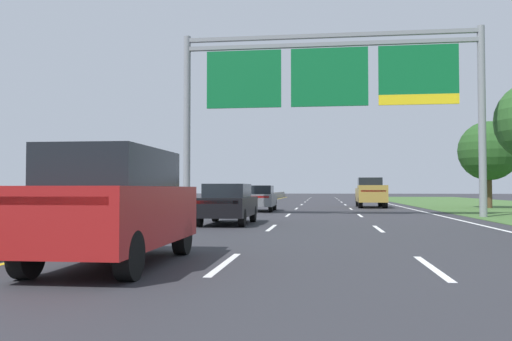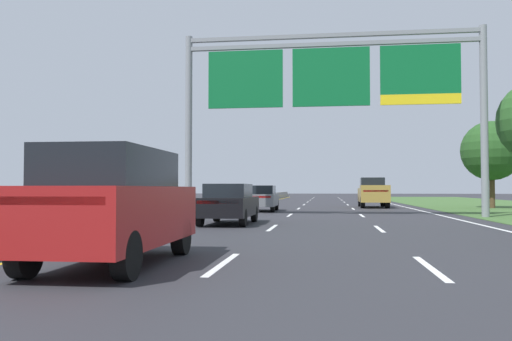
{
  "view_description": "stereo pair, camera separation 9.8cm",
  "coord_description": "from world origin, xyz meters",
  "px_view_note": "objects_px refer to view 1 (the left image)",
  "views": [
    {
      "loc": [
        -0.05,
        0.87,
        1.39
      ],
      "look_at": [
        -1.88,
        15.39,
        1.89
      ],
      "focal_mm": 37.09,
      "sensor_mm": 36.0,
      "label": 1
    },
    {
      "loc": [
        0.05,
        0.88,
        1.39
      ],
      "look_at": [
        -1.88,
        15.39,
        1.89
      ],
      "focal_mm": 37.09,
      "sensor_mm": 36.0,
      "label": 2
    }
  ],
  "objects_px": {
    "overhead_sign_gantry": "(329,85)",
    "roadside_tree_far": "(489,151)",
    "pickup_truck_gold": "(371,193)",
    "car_grey_left_lane_sedan": "(260,198)",
    "car_black_left_lane_sedan": "(228,203)",
    "car_red_left_lane_suv": "(116,205)"
  },
  "relations": [
    {
      "from": "car_black_left_lane_sedan",
      "to": "roadside_tree_far",
      "type": "xyz_separation_m",
      "value": [
        15.33,
        18.48,
        3.22
      ]
    },
    {
      "from": "car_grey_left_lane_sedan",
      "to": "car_red_left_lane_suv",
      "type": "relative_size",
      "value": 0.94
    },
    {
      "from": "overhead_sign_gantry",
      "to": "roadside_tree_far",
      "type": "relative_size",
      "value": 2.45
    },
    {
      "from": "overhead_sign_gantry",
      "to": "pickup_truck_gold",
      "type": "relative_size",
      "value": 2.77
    },
    {
      "from": "overhead_sign_gantry",
      "to": "roadside_tree_far",
      "type": "xyz_separation_m",
      "value": [
        11.28,
        12.27,
        -2.57
      ]
    },
    {
      "from": "roadside_tree_far",
      "to": "overhead_sign_gantry",
      "type": "bearing_deg",
      "value": -132.6
    },
    {
      "from": "pickup_truck_gold",
      "to": "roadside_tree_far",
      "type": "relative_size",
      "value": 0.88
    },
    {
      "from": "car_black_left_lane_sedan",
      "to": "overhead_sign_gantry",
      "type": "bearing_deg",
      "value": -33.05
    },
    {
      "from": "car_red_left_lane_suv",
      "to": "roadside_tree_far",
      "type": "xyz_separation_m",
      "value": [
        15.37,
        29.66,
        2.94
      ]
    },
    {
      "from": "car_red_left_lane_suv",
      "to": "car_black_left_lane_sedan",
      "type": "height_order",
      "value": "car_red_left_lane_suv"
    },
    {
      "from": "overhead_sign_gantry",
      "to": "car_red_left_lane_suv",
      "type": "xyz_separation_m",
      "value": [
        -4.09,
        -17.4,
        -5.52
      ]
    },
    {
      "from": "overhead_sign_gantry",
      "to": "pickup_truck_gold",
      "type": "bearing_deg",
      "value": 76.46
    },
    {
      "from": "pickup_truck_gold",
      "to": "roadside_tree_far",
      "type": "xyz_separation_m",
      "value": [
        8.12,
        -0.86,
        2.97
      ]
    },
    {
      "from": "pickup_truck_gold",
      "to": "car_black_left_lane_sedan",
      "type": "height_order",
      "value": "pickup_truck_gold"
    },
    {
      "from": "overhead_sign_gantry",
      "to": "roadside_tree_far",
      "type": "distance_m",
      "value": 16.86
    },
    {
      "from": "overhead_sign_gantry",
      "to": "car_grey_left_lane_sedan",
      "type": "height_order",
      "value": "overhead_sign_gantry"
    },
    {
      "from": "car_grey_left_lane_sedan",
      "to": "roadside_tree_far",
      "type": "xyz_separation_m",
      "value": [
        15.48,
        6.61,
        3.22
      ]
    },
    {
      "from": "pickup_truck_gold",
      "to": "car_black_left_lane_sedan",
      "type": "distance_m",
      "value": 20.64
    },
    {
      "from": "car_grey_left_lane_sedan",
      "to": "roadside_tree_far",
      "type": "relative_size",
      "value": 0.72
    },
    {
      "from": "car_grey_left_lane_sedan",
      "to": "pickup_truck_gold",
      "type": "bearing_deg",
      "value": -45.44
    },
    {
      "from": "car_grey_left_lane_sedan",
      "to": "overhead_sign_gantry",
      "type": "bearing_deg",
      "value": -144.25
    },
    {
      "from": "overhead_sign_gantry",
      "to": "car_black_left_lane_sedan",
      "type": "height_order",
      "value": "overhead_sign_gantry"
    }
  ]
}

